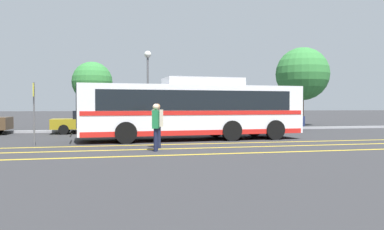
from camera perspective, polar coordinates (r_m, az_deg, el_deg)
ground_plane at (r=19.02m, az=-3.41°, el=-3.78°), size 220.00×220.00×0.00m
lane_strip_0 at (r=16.98m, az=1.59°, el=-4.40°), size 31.16×0.20×0.01m
lane_strip_1 at (r=15.38m, az=3.08°, el=-5.00°), size 31.16×0.20×0.01m
lane_strip_2 at (r=13.55m, az=5.24°, el=-5.87°), size 31.16×0.20×0.01m
curb_strip at (r=25.75m, az=-3.22°, el=-2.26°), size 39.16×0.36×0.15m
transit_bus at (r=19.04m, az=0.05°, el=0.98°), size 11.59×3.26×3.13m
parked_car_1 at (r=24.39m, az=-15.75°, el=-1.00°), size 4.24×2.08×1.42m
parked_car_2 at (r=24.56m, az=-2.42°, el=-1.03°), size 4.80×1.99×1.32m
parked_car_3 at (r=26.81m, az=11.95°, el=-0.70°), size 4.30×1.97×1.48m
pedestrian_0 at (r=14.17m, az=-5.54°, el=-1.39°), size 0.33×0.46×1.80m
pedestrian_1 at (r=15.25m, az=-5.29°, el=-1.16°), size 0.45×0.46×1.81m
bus_stop_sign at (r=17.38m, az=-22.94°, el=1.27°), size 0.07×0.40×2.73m
street_lamp at (r=26.66m, az=-6.76°, el=6.42°), size 0.49×0.49×5.58m
tree_1 at (r=27.70m, az=-14.97°, el=4.89°), size 2.84×2.84×4.87m
tree_2 at (r=34.06m, az=16.47°, el=6.01°), size 4.59×4.59×6.79m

